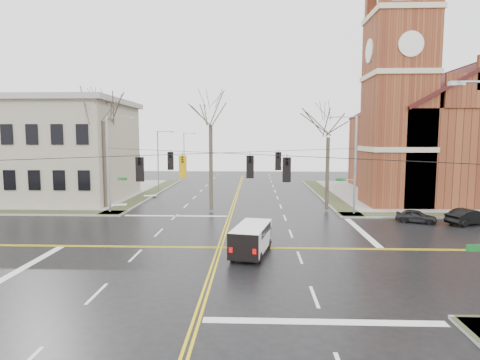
{
  "coord_description": "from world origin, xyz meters",
  "views": [
    {
      "loc": [
        2.28,
        -25.59,
        7.17
      ],
      "look_at": [
        1.11,
        6.0,
        3.83
      ],
      "focal_mm": 30.0,
      "sensor_mm": 36.0,
      "label": 1
    }
  ],
  "objects_px": {
    "tree_nw_far": "(103,115)",
    "tree_nw_near": "(211,119)",
    "church": "(438,127)",
    "tree_ne": "(328,132)",
    "signal_pole_ne": "(353,162)",
    "streetlight_north_b": "(185,152)",
    "parked_car_a": "(416,216)",
    "signal_pole_nw": "(110,161)",
    "streetlight_north_a": "(159,158)",
    "parked_car_b": "(469,217)",
    "cargo_van": "(252,237)"
  },
  "relations": [
    {
      "from": "church",
      "to": "tree_ne",
      "type": "bearing_deg",
      "value": -143.94
    },
    {
      "from": "streetlight_north_b",
      "to": "cargo_van",
      "type": "relative_size",
      "value": 1.61
    },
    {
      "from": "streetlight_north_a",
      "to": "tree_nw_near",
      "type": "xyz_separation_m",
      "value": [
        8.7,
        -15.17,
        4.49
      ]
    },
    {
      "from": "streetlight_north_b",
      "to": "tree_nw_near",
      "type": "xyz_separation_m",
      "value": [
        8.7,
        -35.17,
        4.49
      ]
    },
    {
      "from": "signal_pole_nw",
      "to": "parked_car_a",
      "type": "distance_m",
      "value": 27.81
    },
    {
      "from": "tree_ne",
      "to": "church",
      "type": "bearing_deg",
      "value": 36.06
    },
    {
      "from": "church",
      "to": "tree_nw_far",
      "type": "xyz_separation_m",
      "value": [
        -37.67,
        -10.59,
        0.94
      ]
    },
    {
      "from": "tree_nw_near",
      "to": "streetlight_north_a",
      "type": "bearing_deg",
      "value": 119.82
    },
    {
      "from": "parked_car_a",
      "to": "parked_car_b",
      "type": "distance_m",
      "value": 4.13
    },
    {
      "from": "streetlight_north_a",
      "to": "streetlight_north_b",
      "type": "height_order",
      "value": "same"
    },
    {
      "from": "tree_nw_near",
      "to": "tree_ne",
      "type": "xyz_separation_m",
      "value": [
        11.3,
        0.73,
        -1.28
      ]
    },
    {
      "from": "streetlight_north_a",
      "to": "tree_nw_near",
      "type": "bearing_deg",
      "value": -60.18
    },
    {
      "from": "cargo_van",
      "to": "tree_nw_near",
      "type": "xyz_separation_m",
      "value": [
        -4.08,
        14.07,
        7.9
      ]
    },
    {
      "from": "signal_pole_nw",
      "to": "parked_car_b",
      "type": "relative_size",
      "value": 2.22
    },
    {
      "from": "parked_car_b",
      "to": "tree_ne",
      "type": "xyz_separation_m",
      "value": [
        -10.69,
        5.84,
        7.02
      ]
    },
    {
      "from": "streetlight_north_b",
      "to": "tree_ne",
      "type": "distance_m",
      "value": 39.96
    },
    {
      "from": "signal_pole_nw",
      "to": "parked_car_a",
      "type": "bearing_deg",
      "value": -6.55
    },
    {
      "from": "signal_pole_ne",
      "to": "tree_nw_far",
      "type": "xyz_separation_m",
      "value": [
        -24.23,
        2.69,
        4.42
      ]
    },
    {
      "from": "streetlight_north_b",
      "to": "parked_car_b",
      "type": "xyz_separation_m",
      "value": [
        30.69,
        -40.29,
        -3.8
      ]
    },
    {
      "from": "signal_pole_nw",
      "to": "tree_nw_far",
      "type": "distance_m",
      "value": 5.42
    },
    {
      "from": "cargo_van",
      "to": "tree_ne",
      "type": "relative_size",
      "value": 0.47
    },
    {
      "from": "church",
      "to": "tree_nw_near",
      "type": "relative_size",
      "value": 2.22
    },
    {
      "from": "signal_pole_ne",
      "to": "tree_nw_near",
      "type": "distance_m",
      "value": 13.93
    },
    {
      "from": "church",
      "to": "parked_car_a",
      "type": "height_order",
      "value": "church"
    },
    {
      "from": "cargo_van",
      "to": "parked_car_b",
      "type": "xyz_separation_m",
      "value": [
        17.91,
        8.95,
        -0.39
      ]
    },
    {
      "from": "streetlight_north_b",
      "to": "church",
      "type": "bearing_deg",
      "value": -33.25
    },
    {
      "from": "signal_pole_nw",
      "to": "streetlight_north_a",
      "type": "xyz_separation_m",
      "value": [
        0.67,
        16.5,
        -0.48
      ]
    },
    {
      "from": "parked_car_a",
      "to": "streetlight_north_a",
      "type": "bearing_deg",
      "value": 77.67
    },
    {
      "from": "tree_nw_far",
      "to": "tree_nw_near",
      "type": "distance_m",
      "value": 11.04
    },
    {
      "from": "streetlight_north_b",
      "to": "parked_car_a",
      "type": "height_order",
      "value": "streetlight_north_b"
    },
    {
      "from": "tree_nw_far",
      "to": "tree_nw_near",
      "type": "xyz_separation_m",
      "value": [
        10.95,
        -1.37,
        -0.41
      ]
    },
    {
      "from": "church",
      "to": "tree_nw_far",
      "type": "relative_size",
      "value": 2.12
    },
    {
      "from": "parked_car_a",
      "to": "tree_nw_near",
      "type": "relative_size",
      "value": 0.26
    },
    {
      "from": "parked_car_a",
      "to": "tree_nw_near",
      "type": "distance_m",
      "value": 20.29
    },
    {
      "from": "signal_pole_nw",
      "to": "tree_ne",
      "type": "distance_m",
      "value": 20.95
    },
    {
      "from": "streetlight_north_b",
      "to": "tree_nw_near",
      "type": "height_order",
      "value": "tree_nw_near"
    },
    {
      "from": "streetlight_north_b",
      "to": "parked_car_b",
      "type": "relative_size",
      "value": 1.98
    },
    {
      "from": "church",
      "to": "tree_nw_near",
      "type": "height_order",
      "value": "church"
    },
    {
      "from": "parked_car_a",
      "to": "tree_ne",
      "type": "height_order",
      "value": "tree_ne"
    },
    {
      "from": "signal_pole_ne",
      "to": "tree_nw_near",
      "type": "relative_size",
      "value": 0.73
    },
    {
      "from": "cargo_van",
      "to": "church",
      "type": "bearing_deg",
      "value": 60.65
    },
    {
      "from": "church",
      "to": "streetlight_north_a",
      "type": "distance_m",
      "value": 35.78
    },
    {
      "from": "parked_car_b",
      "to": "tree_ne",
      "type": "relative_size",
      "value": 0.38
    },
    {
      "from": "cargo_van",
      "to": "parked_car_b",
      "type": "distance_m",
      "value": 20.03
    },
    {
      "from": "tree_ne",
      "to": "tree_nw_far",
      "type": "bearing_deg",
      "value": 178.35
    },
    {
      "from": "parked_car_b",
      "to": "signal_pole_nw",
      "type": "bearing_deg",
      "value": 60.5
    },
    {
      "from": "streetlight_north_b",
      "to": "tree_ne",
      "type": "relative_size",
      "value": 0.75
    },
    {
      "from": "signal_pole_ne",
      "to": "tree_ne",
      "type": "relative_size",
      "value": 0.85
    },
    {
      "from": "cargo_van",
      "to": "signal_pole_nw",
      "type": "bearing_deg",
      "value": 148.22
    },
    {
      "from": "streetlight_north_b",
      "to": "tree_nw_near",
      "type": "distance_m",
      "value": 36.51
    }
  ]
}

